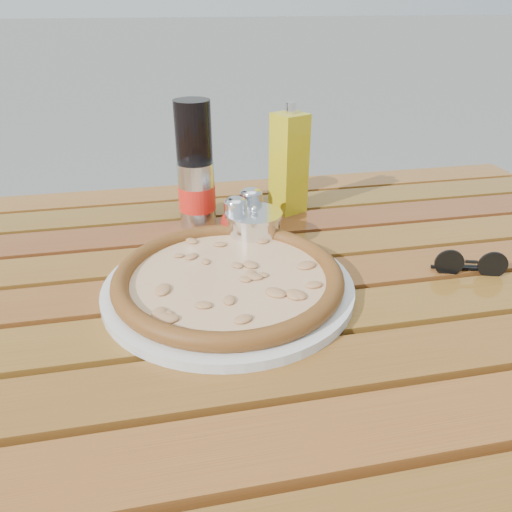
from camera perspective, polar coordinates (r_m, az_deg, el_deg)
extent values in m
cube|color=#381A0C|center=(1.50, 21.67, -5.80)|extent=(0.06, 0.06, 0.70)
cube|color=#34200B|center=(0.78, 0.30, -5.88)|extent=(1.36, 0.86, 0.04)
cube|color=#5C2E10|center=(0.53, 7.46, -20.55)|extent=(1.40, 0.09, 0.03)
cube|color=#532E0E|center=(0.60, 4.37, -13.57)|extent=(1.40, 0.09, 0.03)
cube|color=#55320F|center=(0.68, 2.07, -8.05)|extent=(1.40, 0.09, 0.03)
cube|color=#552A0F|center=(0.76, 0.30, -3.69)|extent=(1.40, 0.09, 0.03)
cube|color=#56310F|center=(0.85, -1.10, -0.18)|extent=(1.40, 0.09, 0.03)
cube|color=#4F230E|center=(0.94, -2.24, 2.66)|extent=(1.40, 0.09, 0.03)
cube|color=#52320E|center=(1.03, -3.19, 5.00)|extent=(1.40, 0.09, 0.03)
cube|color=#5E3210|center=(1.12, -3.98, 6.96)|extent=(1.40, 0.09, 0.03)
cylinder|color=silver|center=(0.72, -3.14, -3.54)|extent=(0.39, 0.39, 0.01)
cylinder|color=#FAE0B2|center=(0.72, -3.17, -2.72)|extent=(0.33, 0.33, 0.01)
torus|color=black|center=(0.71, -3.18, -2.37)|extent=(0.35, 0.35, 0.03)
ellipsoid|color=#AB1F13|center=(0.86, -2.30, 3.62)|extent=(0.06, 0.06, 0.06)
cylinder|color=white|center=(0.85, -2.34, 5.65)|extent=(0.05, 0.05, 0.02)
ellipsoid|color=silver|center=(0.85, -2.35, 6.22)|extent=(0.04, 0.04, 0.02)
ellipsoid|color=#333E18|center=(0.90, -0.56, 4.75)|extent=(0.06, 0.06, 0.06)
cylinder|color=silver|center=(0.89, -0.57, 6.70)|extent=(0.04, 0.04, 0.02)
ellipsoid|color=silver|center=(0.89, -0.57, 7.25)|extent=(0.04, 0.04, 0.02)
cylinder|color=black|center=(0.94, -6.99, 10.68)|extent=(0.07, 0.07, 0.22)
cylinder|color=silver|center=(0.92, -6.77, 6.98)|extent=(0.08, 0.08, 0.12)
cylinder|color=red|center=(0.92, -6.75, 6.69)|extent=(0.09, 0.09, 0.04)
cube|color=gold|center=(0.97, 3.78, 10.46)|extent=(0.07, 0.07, 0.19)
cylinder|color=silver|center=(0.94, 3.99, 16.56)|extent=(0.03, 0.03, 0.02)
cylinder|color=silver|center=(0.85, -0.23, 3.02)|extent=(0.11, 0.11, 0.05)
cylinder|color=silver|center=(0.84, -0.24, 4.82)|extent=(0.12, 0.12, 0.01)
sphere|color=silver|center=(0.83, -0.24, 5.33)|extent=(0.02, 0.02, 0.01)
cylinder|color=black|center=(0.82, 21.21, -0.75)|extent=(0.04, 0.02, 0.04)
cylinder|color=black|center=(0.84, 25.43, -0.95)|extent=(0.04, 0.02, 0.04)
cube|color=black|center=(0.82, 23.40, -0.61)|extent=(0.02, 0.01, 0.00)
cube|color=black|center=(0.84, 22.32, -1.27)|extent=(0.09, 0.03, 0.00)
cube|color=black|center=(0.85, 23.51, -1.14)|extent=(0.09, 0.03, 0.00)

